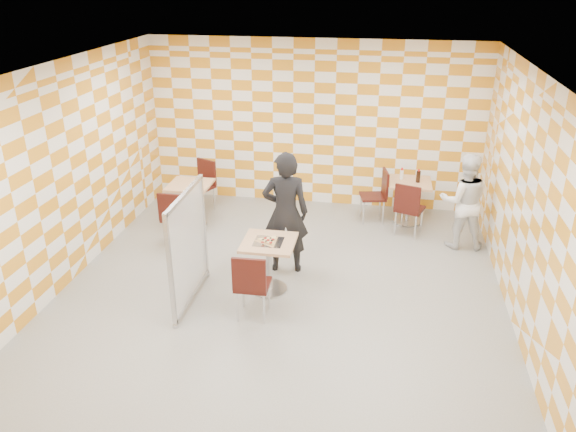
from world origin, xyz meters
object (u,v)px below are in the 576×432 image
object	(u,v)px
chair_second_front	(408,205)
sport_bottle	(402,174)
second_table	(409,195)
chair_second_side	(378,192)
soda_bottle	(418,176)
empty_table	(191,197)
man_white	(464,201)
chair_empty_near	(174,214)
main_table	(269,257)
chair_main_front	(251,282)
man_dark	(285,213)
partition	(188,247)
chair_empty_far	(203,181)

from	to	relation	value
chair_second_front	sport_bottle	xyz separation A→B (m)	(-0.12, 0.68, 0.29)
second_table	chair_second_side	size ratio (longest dim) A/B	0.81
soda_bottle	sport_bottle	bearing A→B (deg)	157.44
second_table	empty_table	distance (m)	3.75
man_white	chair_empty_near	bearing A→B (deg)	6.03
main_table	soda_bottle	bearing A→B (deg)	52.12
main_table	sport_bottle	size ratio (longest dim) A/B	3.75
chair_main_front	man_dark	bearing A→B (deg)	82.00
partition	second_table	bearing A→B (deg)	46.58
man_white	soda_bottle	bearing A→B (deg)	-53.48
chair_main_front	sport_bottle	size ratio (longest dim) A/B	4.62
chair_second_front	chair_empty_far	distance (m)	3.68
main_table	chair_second_side	distance (m)	2.95
man_dark	man_white	world-z (taller)	man_dark
empty_table	chair_empty_far	xyz separation A→B (m)	(0.00, 0.70, 0.04)
chair_second_front	soda_bottle	xyz separation A→B (m)	(0.15, 0.57, 0.31)
chair_main_front	chair_second_side	distance (m)	3.65
chair_empty_far	sport_bottle	distance (m)	3.53
second_table	chair_second_side	bearing A→B (deg)	-175.91
man_white	sport_bottle	distance (m)	1.31
chair_empty_far	soda_bottle	world-z (taller)	soda_bottle
sport_bottle	man_white	bearing A→B (deg)	-43.81
man_dark	empty_table	bearing A→B (deg)	-42.30
chair_second_front	sport_bottle	size ratio (longest dim) A/B	4.62
main_table	chair_empty_far	xyz separation A→B (m)	(-1.75, 2.58, 0.04)
second_table	man_white	world-z (taller)	man_white
man_white	chair_empty_far	bearing A→B (deg)	-13.18
chair_second_front	soda_bottle	world-z (taller)	soda_bottle
second_table	sport_bottle	xyz separation A→B (m)	(-0.15, 0.10, 0.33)
chair_empty_near	chair_main_front	bearing A→B (deg)	-47.44
chair_empty_far	man_white	distance (m)	4.53
chair_second_front	chair_empty_near	size ratio (longest dim) A/B	1.00
chair_second_side	chair_empty_far	bearing A→B (deg)	-179.66
chair_main_front	chair_empty_near	distance (m)	2.46
man_dark	sport_bottle	size ratio (longest dim) A/B	9.03
partition	man_white	world-z (taller)	partition
chair_second_front	man_dark	bearing A→B (deg)	-141.01
chair_main_front	man_white	distance (m)	3.80
man_dark	chair_second_side	bearing A→B (deg)	-131.16
main_table	empty_table	bearing A→B (deg)	132.84
second_table	chair_main_front	world-z (taller)	chair_main_front
chair_second_side	man_dark	world-z (taller)	man_dark
main_table	chair_main_front	distance (m)	0.74
man_white	sport_bottle	bearing A→B (deg)	-47.52
main_table	partition	bearing A→B (deg)	-156.51
man_white	sport_bottle	xyz separation A→B (m)	(-0.94, 0.90, 0.07)
chair_second_front	empty_table	bearing A→B (deg)	-177.21
chair_main_front	second_table	bearing A→B (deg)	59.34
chair_second_front	chair_empty_far	bearing A→B (deg)	171.89
man_dark	soda_bottle	bearing A→B (deg)	-142.06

